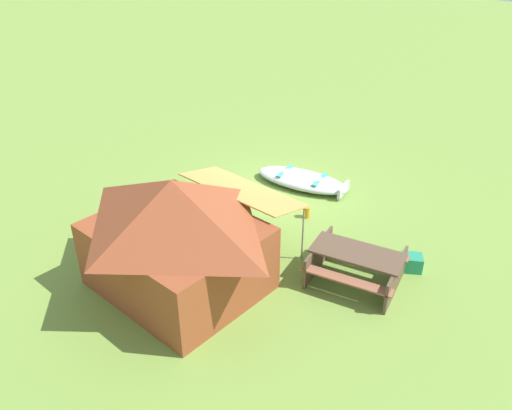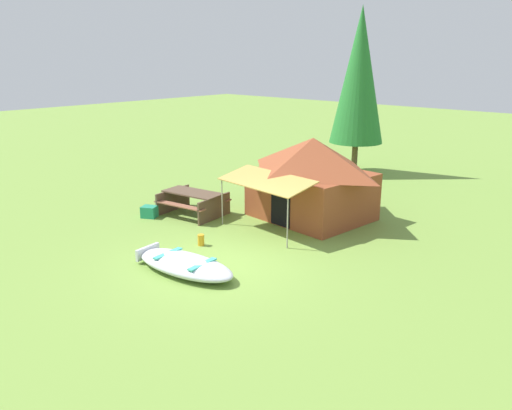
% 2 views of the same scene
% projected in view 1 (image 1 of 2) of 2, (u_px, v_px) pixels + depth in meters
% --- Properties ---
extents(ground_plane, '(80.00, 80.00, 0.00)m').
position_uv_depth(ground_plane, '(277.00, 195.00, 14.43)').
color(ground_plane, olive).
extents(beached_rowboat, '(2.85, 1.40, 0.38)m').
position_uv_depth(beached_rowboat, '(302.00, 180.00, 14.83)').
color(beached_rowboat, silver).
rests_on(beached_rowboat, ground_plane).
extents(canvas_cabin_tent, '(3.76, 4.30, 2.50)m').
position_uv_depth(canvas_cabin_tent, '(176.00, 233.00, 10.39)').
color(canvas_cabin_tent, brown).
rests_on(canvas_cabin_tent, ground_plane).
extents(picnic_table, '(2.11, 1.80, 0.75)m').
position_uv_depth(picnic_table, '(356.00, 262.00, 10.90)').
color(picnic_table, brown).
rests_on(picnic_table, ground_plane).
extents(cooler_box, '(0.57, 0.54, 0.36)m').
position_uv_depth(cooler_box, '(411.00, 263.00, 11.41)').
color(cooler_box, '#228E66').
rests_on(cooler_box, ground_plane).
extents(fuel_can, '(0.18, 0.18, 0.30)m').
position_uv_depth(fuel_can, '(307.00, 212.00, 13.35)').
color(fuel_can, orange).
rests_on(fuel_can, ground_plane).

